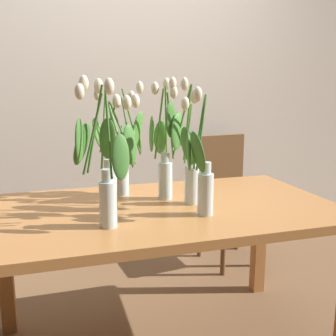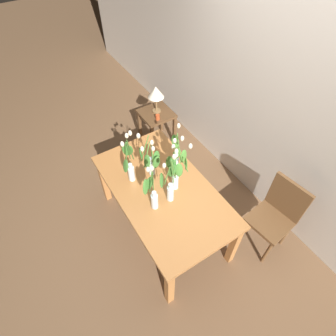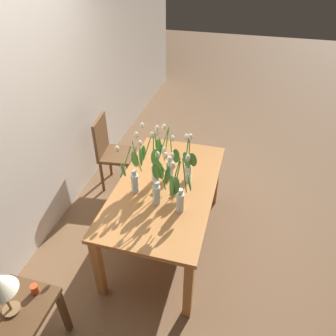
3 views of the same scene
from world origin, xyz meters
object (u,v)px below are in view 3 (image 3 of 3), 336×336
object	(u,v)px
dining_table	(166,194)
tulip_vase_4	(160,182)
dining_chair	(111,149)
pillar_candle	(35,289)
tulip_vase_0	(134,172)
tulip_vase_5	(168,160)
tulip_vase_1	(154,162)
tulip_vase_3	(179,193)
tulip_vase_2	(188,167)
side_table	(21,316)

from	to	relation	value
dining_table	tulip_vase_4	xyz separation A→B (m)	(-0.21, -0.01, 0.31)
dining_chair	pillar_candle	world-z (taller)	dining_chair
tulip_vase_0	tulip_vase_5	size ratio (longest dim) A/B	0.97
tulip_vase_1	tulip_vase_4	xyz separation A→B (m)	(-0.26, -0.14, 0.01)
tulip_vase_1	dining_chair	world-z (taller)	tulip_vase_1
tulip_vase_3	dining_chair	world-z (taller)	tulip_vase_3
tulip_vase_1	dining_chair	distance (m)	1.14
tulip_vase_2	tulip_vase_1	bearing A→B (deg)	102.72
tulip_vase_3	pillar_candle	world-z (taller)	tulip_vase_3
side_table	pillar_candle	distance (m)	0.22
dining_table	tulip_vase_3	size ratio (longest dim) A/B	2.75
dining_chair	side_table	world-z (taller)	dining_chair
tulip_vase_3	tulip_vase_4	xyz separation A→B (m)	(0.09, 0.19, 0.01)
tulip_vase_1	pillar_candle	size ratio (longest dim) A/B	7.79
tulip_vase_0	dining_table	bearing A→B (deg)	-62.55
tulip_vase_4	side_table	bearing A→B (deg)	147.29
pillar_candle	tulip_vase_1	bearing A→B (deg)	-22.72
tulip_vase_0	tulip_vase_2	size ratio (longest dim) A/B	1.05
tulip_vase_3	tulip_vase_5	bearing A→B (deg)	26.64
tulip_vase_1	tulip_vase_3	distance (m)	0.48
tulip_vase_5	side_table	world-z (taller)	tulip_vase_5
dining_table	tulip_vase_0	world-z (taller)	tulip_vase_0
tulip_vase_5	side_table	xyz separation A→B (m)	(-1.44, 0.69, -0.53)
tulip_vase_0	tulip_vase_1	distance (m)	0.22
tulip_vase_1	tulip_vase_5	xyz separation A→B (m)	(0.07, -0.12, 0.00)
tulip_vase_5	side_table	bearing A→B (deg)	154.28
tulip_vase_2	pillar_candle	world-z (taller)	tulip_vase_2
dining_table	tulip_vase_1	xyz separation A→B (m)	(0.05, 0.13, 0.30)
tulip_vase_0	tulip_vase_1	world-z (taller)	tulip_vase_1
pillar_candle	dining_chair	bearing A→B (deg)	7.90
tulip_vase_1	dining_chair	size ratio (longest dim) A/B	0.63
tulip_vase_4	tulip_vase_2	bearing A→B (deg)	-27.50
dining_table	side_table	distance (m)	1.51
dining_table	tulip_vase_5	xyz separation A→B (m)	(0.12, 0.01, 0.31)
tulip_vase_3	dining_chair	size ratio (longest dim) A/B	0.63
tulip_vase_3	tulip_vase_2	bearing A→B (deg)	2.44
tulip_vase_2	tulip_vase_5	size ratio (longest dim) A/B	0.92
pillar_candle	tulip_vase_5	bearing A→B (deg)	-25.95
tulip_vase_4	tulip_vase_5	xyz separation A→B (m)	(0.33, 0.02, -0.00)
tulip_vase_5	pillar_candle	bearing A→B (deg)	154.05
tulip_vase_0	tulip_vase_5	world-z (taller)	tulip_vase_5
tulip_vase_1	dining_table	bearing A→B (deg)	-111.42
tulip_vase_0	dining_chair	xyz separation A→B (m)	(0.89, 0.66, -0.42)
pillar_candle	tulip_vase_4	bearing A→B (deg)	-33.90
tulip_vase_2	dining_table	bearing A→B (deg)	123.73
side_table	dining_table	bearing A→B (deg)	-28.09
tulip_vase_1	tulip_vase_4	size ratio (longest dim) A/B	1.02
tulip_vase_0	dining_chair	bearing A→B (deg)	36.52
dining_table	tulip_vase_1	bearing A→B (deg)	68.58
tulip_vase_3	tulip_vase_4	distance (m)	0.21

